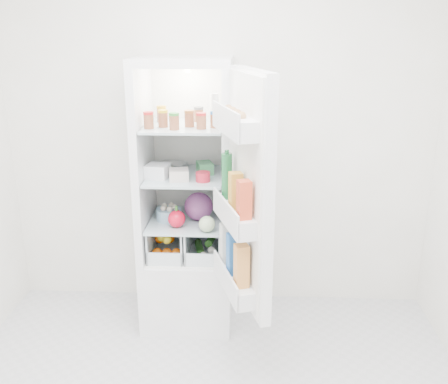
# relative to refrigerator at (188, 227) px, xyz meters

# --- Properties ---
(room_walls) EXTENTS (3.02, 3.02, 2.61)m
(room_walls) POSITION_rel_refrigerator_xyz_m (0.20, -1.25, 0.93)
(room_walls) COLOR silver
(room_walls) RESTS_ON ground
(refrigerator) EXTENTS (0.60, 0.60, 1.80)m
(refrigerator) POSITION_rel_refrigerator_xyz_m (0.00, 0.00, 0.00)
(refrigerator) COLOR silver
(refrigerator) RESTS_ON ground
(shelf_low) EXTENTS (0.49, 0.53, 0.01)m
(shelf_low) POSITION_rel_refrigerator_xyz_m (-0.00, -0.06, 0.07)
(shelf_low) COLOR #ACC3CA
(shelf_low) RESTS_ON refrigerator
(shelf_mid) EXTENTS (0.49, 0.53, 0.02)m
(shelf_mid) POSITION_rel_refrigerator_xyz_m (-0.00, -0.06, 0.38)
(shelf_mid) COLOR #ACC3CA
(shelf_mid) RESTS_ON refrigerator
(shelf_top) EXTENTS (0.49, 0.53, 0.02)m
(shelf_top) POSITION_rel_refrigerator_xyz_m (-0.00, -0.06, 0.71)
(shelf_top) COLOR #ACC3CA
(shelf_top) RESTS_ON refrigerator
(crisper_left) EXTENTS (0.23, 0.46, 0.22)m
(crisper_left) POSITION_rel_refrigerator_xyz_m (-0.12, -0.06, -0.06)
(crisper_left) COLOR silver
(crisper_left) RESTS_ON refrigerator
(crisper_right) EXTENTS (0.23, 0.46, 0.22)m
(crisper_right) POSITION_rel_refrigerator_xyz_m (0.12, -0.06, -0.06)
(crisper_right) COLOR silver
(crisper_right) RESTS_ON refrigerator
(condiment_jars) EXTENTS (0.46, 0.34, 0.08)m
(condiment_jars) POSITION_rel_refrigerator_xyz_m (-0.01, -0.12, 0.76)
(condiment_jars) COLOR #B21919
(condiment_jars) RESTS_ON shelf_top
(squeeze_bottle) EXTENTS (0.06, 0.06, 0.20)m
(squeeze_bottle) POSITION_rel_refrigerator_xyz_m (0.19, -0.05, 0.82)
(squeeze_bottle) COLOR white
(squeeze_bottle) RESTS_ON shelf_top
(tub_white) EXTENTS (0.16, 0.16, 0.09)m
(tub_white) POSITION_rel_refrigerator_xyz_m (-0.17, -0.13, 0.44)
(tub_white) COLOR white
(tub_white) RESTS_ON shelf_mid
(tub_cream) EXTENTS (0.14, 0.14, 0.07)m
(tub_cream) POSITION_rel_refrigerator_xyz_m (-0.03, -0.18, 0.43)
(tub_cream) COLOR beige
(tub_cream) RESTS_ON shelf_mid
(tin_red) EXTENTS (0.10, 0.10, 0.06)m
(tin_red) POSITION_rel_refrigerator_xyz_m (0.13, -0.20, 0.42)
(tin_red) COLOR red
(tin_red) RESTS_ON shelf_mid
(foil_tray) EXTENTS (0.20, 0.17, 0.04)m
(foil_tray) POSITION_rel_refrigerator_xyz_m (-0.11, 0.08, 0.41)
(foil_tray) COLOR silver
(foil_tray) RESTS_ON shelf_mid
(tub_green) EXTENTS (0.13, 0.15, 0.07)m
(tub_green) POSITION_rel_refrigerator_xyz_m (0.12, -0.02, 0.43)
(tub_green) COLOR #45995B
(tub_green) RESTS_ON shelf_mid
(red_cabbage) EXTENTS (0.19, 0.19, 0.19)m
(red_cabbage) POSITION_rel_refrigerator_xyz_m (0.08, -0.07, 0.18)
(red_cabbage) COLOR #60205B
(red_cabbage) RESTS_ON shelf_low
(bell_pepper) EXTENTS (0.11, 0.11, 0.11)m
(bell_pepper) POSITION_rel_refrigerator_xyz_m (-0.05, -0.20, 0.14)
(bell_pepper) COLOR red
(bell_pepper) RESTS_ON shelf_low
(mushroom_bowl) EXTENTS (0.19, 0.19, 0.08)m
(mushroom_bowl) POSITION_rel_refrigerator_xyz_m (-0.12, -0.08, 0.12)
(mushroom_bowl) COLOR #83AAC4
(mushroom_bowl) RESTS_ON shelf_low
(salad_bag) EXTENTS (0.10, 0.10, 0.10)m
(salad_bag) POSITION_rel_refrigerator_xyz_m (0.15, -0.27, 0.13)
(salad_bag) COLOR #ADC493
(salad_bag) RESTS_ON shelf_low
(citrus_pile) EXTENTS (0.20, 0.24, 0.16)m
(citrus_pile) POSITION_rel_refrigerator_xyz_m (-0.13, -0.12, -0.07)
(citrus_pile) COLOR orange
(citrus_pile) RESTS_ON refrigerator
(veg_pile) EXTENTS (0.16, 0.30, 0.10)m
(veg_pile) POSITION_rel_refrigerator_xyz_m (0.13, -0.06, -0.10)
(veg_pile) COLOR #1E4C19
(veg_pile) RESTS_ON refrigerator
(fridge_door) EXTENTS (0.33, 0.59, 1.30)m
(fridge_door) POSITION_rel_refrigerator_xyz_m (0.39, -0.62, 0.43)
(fridge_door) COLOR silver
(fridge_door) RESTS_ON refrigerator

